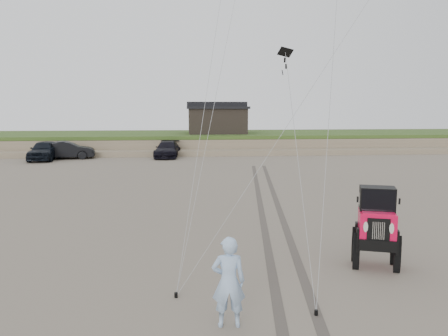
{
  "coord_description": "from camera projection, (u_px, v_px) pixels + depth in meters",
  "views": [
    {
      "loc": [
        -1.71,
        -9.9,
        4.37
      ],
      "look_at": [
        -0.48,
        3.0,
        2.6
      ],
      "focal_mm": 35.0,
      "sensor_mm": 36.0,
      "label": 1
    }
  ],
  "objects": [
    {
      "name": "ground",
      "position": [
        256.0,
        291.0,
        10.51
      ],
      "size": [
        160.0,
        160.0,
        0.0
      ],
      "primitive_type": "plane",
      "color": "#6B6054",
      "rests_on": "ground"
    },
    {
      "name": "dune_ridge",
      "position": [
        198.0,
        141.0,
        47.39
      ],
      "size": [
        160.0,
        14.25,
        1.73
      ],
      "color": "#7A6B54",
      "rests_on": "ground"
    },
    {
      "name": "cabin",
      "position": [
        217.0,
        119.0,
        46.76
      ],
      "size": [
        6.4,
        5.4,
        3.35
      ],
      "color": "black",
      "rests_on": "dune_ridge"
    },
    {
      "name": "truck_a",
      "position": [
        45.0,
        150.0,
        37.14
      ],
      "size": [
        2.09,
        4.97,
        1.68
      ],
      "primitive_type": "imported",
      "rotation": [
        0.0,
        0.0,
        0.02
      ],
      "color": "black",
      "rests_on": "ground"
    },
    {
      "name": "truck_b",
      "position": [
        67.0,
        150.0,
        38.01
      ],
      "size": [
        4.8,
        2.2,
        1.53
      ],
      "primitive_type": "imported",
      "rotation": [
        0.0,
        0.0,
        1.7
      ],
      "color": "black",
      "rests_on": "ground"
    },
    {
      "name": "truck_c",
      "position": [
        167.0,
        149.0,
        39.22
      ],
      "size": [
        2.45,
        5.08,
        1.43
      ],
      "primitive_type": "imported",
      "rotation": [
        0.0,
        0.0,
        -0.09
      ],
      "color": "black",
      "rests_on": "ground"
    },
    {
      "name": "jeep",
      "position": [
        376.0,
        236.0,
        11.99
      ],
      "size": [
        3.52,
        5.21,
        1.79
      ],
      "primitive_type": null,
      "rotation": [
        0.0,
        0.0,
        -0.33
      ],
      "color": "#E20B3C",
      "rests_on": "ground"
    },
    {
      "name": "man",
      "position": [
        229.0,
        282.0,
        8.72
      ],
      "size": [
        0.7,
        0.48,
        1.87
      ],
      "primitive_type": "imported",
      "rotation": [
        0.0,
        0.0,
        3.09
      ],
      "color": "#8DB1DA",
      "rests_on": "ground"
    },
    {
      "name": "stake_main",
      "position": [
        176.0,
        295.0,
        10.16
      ],
      "size": [
        0.08,
        0.08,
        0.12
      ],
      "primitive_type": "cylinder",
      "color": "black",
      "rests_on": "ground"
    },
    {
      "name": "stake_aux",
      "position": [
        316.0,
        313.0,
        9.28
      ],
      "size": [
        0.08,
        0.08,
        0.12
      ],
      "primitive_type": "cylinder",
      "color": "black",
      "rests_on": "ground"
    },
    {
      "name": "tire_tracks",
      "position": [
        271.0,
        212.0,
        18.59
      ],
      "size": [
        5.22,
        29.74,
        0.01
      ],
      "color": "#4C443D",
      "rests_on": "ground"
    }
  ]
}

